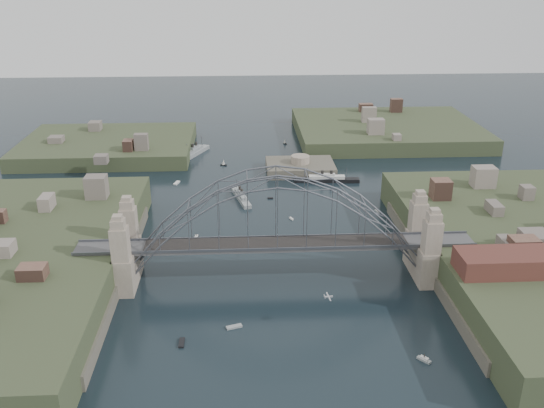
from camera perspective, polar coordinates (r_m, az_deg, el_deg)
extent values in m
plane|color=black|center=(128.22, 0.43, -7.20)|extent=(500.00, 500.00, 0.00)
cube|color=#4A4A4C|center=(124.48, 0.44, -3.99)|extent=(84.00, 6.00, 0.70)
cube|color=#50535C|center=(121.55, 0.53, -4.38)|extent=(84.00, 0.25, 0.50)
cube|color=#50535C|center=(126.93, 0.36, -3.17)|extent=(84.00, 0.25, 0.50)
cube|color=black|center=(124.24, 0.44, -3.76)|extent=(55.20, 5.20, 0.35)
cube|color=gray|center=(121.95, -14.41, -4.89)|extent=(3.40, 3.40, 17.70)
cube|color=gray|center=(130.77, -13.62, -2.90)|extent=(3.40, 3.40, 17.70)
cube|color=gray|center=(125.46, 15.14, -4.17)|extent=(3.40, 3.40, 17.70)
cube|color=gray|center=(134.04, 13.89, -2.29)|extent=(3.40, 3.40, 17.70)
cube|color=gray|center=(128.49, -13.80, -5.81)|extent=(4.08, 13.80, 8.00)
cube|color=gray|center=(131.83, 14.29, -5.10)|extent=(4.08, 13.80, 8.00)
cube|color=#343E24|center=(136.95, -24.74, -6.45)|extent=(50.00, 90.00, 12.00)
cube|color=#504B3F|center=(130.71, -15.42, -6.97)|extent=(6.00, 70.00, 4.00)
cube|color=#343E24|center=(142.67, 24.48, -5.25)|extent=(50.00, 90.00, 12.00)
cube|color=#504B3F|center=(134.40, 15.81, -6.16)|extent=(6.00, 70.00, 4.00)
cube|color=#343E24|center=(221.00, -15.55, 4.99)|extent=(60.00, 45.00, 9.00)
cube|color=#343E24|center=(236.96, 11.03, 6.60)|extent=(70.00, 55.00, 9.50)
cube|color=#504B3F|center=(193.16, 2.74, 3.03)|extent=(22.00, 16.00, 7.00)
cylinder|color=gray|center=(191.67, 2.76, 4.35)|extent=(6.00, 6.00, 2.40)
cube|color=#592D26|center=(122.06, 22.06, -5.27)|extent=(20.00, 8.00, 4.00)
cube|color=#4A4A4C|center=(113.82, 21.90, -12.80)|extent=(4.00, 22.00, 1.40)
cube|color=#949A9C|center=(170.03, -3.04, 0.59)|extent=(5.99, 16.08, 1.43)
cube|color=#949A9C|center=(169.64, -3.05, 0.93)|extent=(3.71, 8.95, 1.07)
cube|color=#949A9C|center=(169.35, -3.05, 1.18)|extent=(2.12, 4.18, 0.71)
cylinder|color=black|center=(168.11, -2.96, 1.25)|extent=(0.77, 0.77, 1.43)
cylinder|color=black|center=(170.15, -3.15, 1.50)|extent=(0.77, 0.77, 1.43)
cylinder|color=#50535C|center=(164.84, -2.64, 0.75)|extent=(0.14, 0.14, 3.57)
cylinder|color=#50535C|center=(173.57, -3.45, 1.86)|extent=(0.14, 0.14, 3.57)
cube|color=#949A9C|center=(211.56, -7.51, 4.85)|extent=(9.77, 17.20, 1.78)
cube|color=#949A9C|center=(211.16, -7.53, 5.20)|extent=(5.82, 9.66, 1.34)
cube|color=#949A9C|center=(210.88, -7.54, 5.46)|extent=(3.11, 4.61, 0.89)
cylinder|color=black|center=(209.62, -7.72, 5.57)|extent=(0.88, 0.88, 1.78)
cylinder|color=black|center=(211.69, -7.39, 5.75)|extent=(0.88, 0.88, 1.78)
cylinder|color=#50535C|center=(206.29, -8.27, 5.20)|extent=(0.18, 0.18, 4.46)
cylinder|color=#50535C|center=(215.19, -6.85, 5.99)|extent=(0.18, 0.18, 4.46)
cube|color=black|center=(184.32, 5.32, 2.28)|extent=(20.38, 4.08, 1.47)
cube|color=silver|center=(183.95, 5.33, 2.60)|extent=(11.25, 2.79, 1.10)
cube|color=silver|center=(183.68, 5.34, 2.85)|extent=(5.15, 1.85, 0.74)
cylinder|color=black|center=(183.35, 4.91, 3.04)|extent=(0.99, 0.99, 1.47)
cylinder|color=black|center=(183.58, 5.79, 3.03)|extent=(0.99, 0.99, 1.47)
cylinder|color=#50535C|center=(183.13, 3.45, 3.00)|extent=(0.15, 0.15, 3.68)
cylinder|color=#50535C|center=(184.12, 7.24, 2.96)|extent=(0.15, 0.15, 3.68)
cube|color=silver|center=(108.06, 5.51, -8.95)|extent=(1.53, 0.43, 0.26)
cube|color=silver|center=(108.04, 5.52, -8.93)|extent=(0.56, 3.03, 0.06)
cube|color=silver|center=(107.81, 5.12, -8.93)|extent=(0.24, 0.96, 0.33)
cube|color=silver|center=(146.93, -7.35, -3.28)|extent=(1.07, 2.48, 0.45)
cube|color=silver|center=(146.76, -7.36, -3.14)|extent=(0.84, 1.51, 0.40)
cylinder|color=black|center=(146.57, -7.36, -2.98)|extent=(0.16, 0.16, 0.70)
cube|color=silver|center=(156.60, 1.88, -1.44)|extent=(1.17, 1.72, 0.45)
cube|color=silver|center=(112.43, -3.70, -11.82)|extent=(3.15, 1.84, 0.45)
cube|color=silver|center=(163.55, 10.19, -0.73)|extent=(1.08, 2.37, 0.45)
cube|color=silver|center=(163.39, 10.19, -0.60)|extent=(0.83, 1.45, 0.40)
cylinder|color=black|center=(163.22, 10.21, -0.46)|extent=(0.16, 0.16, 0.70)
cube|color=silver|center=(184.51, -9.24, 2.03)|extent=(1.94, 3.44, 0.45)
cube|color=silver|center=(170.19, -0.17, 0.57)|extent=(1.59, 0.53, 0.45)
cube|color=silver|center=(107.34, 14.52, -14.45)|extent=(2.31, 2.36, 0.45)
cube|color=silver|center=(107.11, 14.54, -14.28)|extent=(1.54, 1.56, 0.40)
cylinder|color=black|center=(106.84, 14.57, -14.08)|extent=(0.16, 0.16, 0.70)
cube|color=silver|center=(199.32, -4.72, 3.79)|extent=(2.24, 1.55, 0.45)
cylinder|color=#50535C|center=(198.99, -4.73, 4.07)|extent=(0.08, 0.08, 2.20)
cone|color=silver|center=(198.99, -4.73, 4.07)|extent=(1.55, 1.43, 1.92)
cube|color=silver|center=(142.45, 12.62, -4.53)|extent=(1.07, 2.22, 0.45)
cube|color=silver|center=(109.30, -8.76, -13.18)|extent=(0.94, 2.85, 0.45)
cube|color=silver|center=(223.37, 1.26, 5.90)|extent=(1.27, 1.97, 0.45)
cylinder|color=#50535C|center=(223.08, 1.26, 6.16)|extent=(0.08, 0.08, 2.20)
cone|color=silver|center=(223.08, 1.26, 6.16)|extent=(1.39, 1.52, 1.92)
cube|color=silver|center=(161.19, -16.31, -1.66)|extent=(2.65, 1.10, 0.45)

